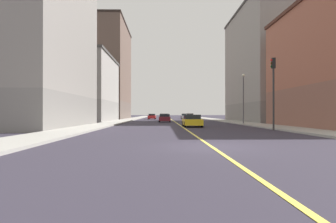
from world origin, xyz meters
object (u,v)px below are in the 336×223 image
object	(u,v)px
car_yellow	(192,121)
car_silver	(185,116)
building_right_corner	(36,37)
building_right_distant	(109,72)
building_right_midblock	(87,89)
car_green	(164,117)
street_lamp_left_near	(243,93)
car_maroon	(165,118)
car_orange	(190,116)
building_left_mid	(264,65)
car_red	(152,117)
traffic_light_left_near	(273,84)

from	to	relation	value
car_yellow	car_silver	distance (m)	48.55
building_right_corner	building_right_distant	distance (m)	43.26
building_right_midblock	building_right_distant	bearing A→B (deg)	90.00
building_right_corner	car_silver	distance (m)	53.40
car_green	car_yellow	bearing A→B (deg)	-83.99
street_lamp_left_near	car_maroon	xyz separation A→B (m)	(-10.11, 10.77, -3.43)
building_right_midblock	street_lamp_left_near	size ratio (longest dim) A/B	2.79
street_lamp_left_near	car_orange	world-z (taller)	street_lamp_left_near
street_lamp_left_near	car_orange	bearing A→B (deg)	96.80
building_left_mid	car_yellow	size ratio (longest dim) A/B	5.67
car_maroon	car_yellow	bearing A→B (deg)	-80.80
building_left_mid	car_red	bearing A→B (deg)	133.97
car_yellow	car_orange	world-z (taller)	car_orange
car_maroon	car_red	xyz separation A→B (m)	(-2.84, 22.57, -0.02)
car_yellow	car_silver	xyz separation A→B (m)	(2.90, 48.46, 0.00)
building_right_midblock	car_maroon	world-z (taller)	building_right_midblock
car_orange	car_yellow	bearing A→B (deg)	-94.88
car_yellow	car_green	distance (m)	26.82
traffic_light_left_near	street_lamp_left_near	distance (m)	13.23
building_right_corner	car_green	world-z (taller)	building_right_corner
building_left_mid	street_lamp_left_near	distance (m)	15.52
building_right_distant	car_green	bearing A→B (deg)	-49.56
traffic_light_left_near	car_green	distance (m)	34.77
building_right_distant	car_orange	bearing A→B (deg)	-8.99
car_green	car_maroon	size ratio (longest dim) A/B	0.98
building_left_mid	car_orange	world-z (taller)	building_left_mid
street_lamp_left_near	building_right_corner	bearing A→B (deg)	-163.60
car_orange	car_silver	bearing A→B (deg)	93.05
building_right_distant	car_green	world-z (taller)	building_right_distant
building_left_mid	street_lamp_left_near	bearing A→B (deg)	-118.99
car_yellow	car_silver	world-z (taller)	car_silver
car_maroon	building_right_midblock	bearing A→B (deg)	166.51
car_yellow	car_green	bearing A→B (deg)	96.01
car_red	car_maroon	bearing A→B (deg)	-82.83
building_left_mid	car_silver	size ratio (longest dim) A/B	5.76
traffic_light_left_near	car_maroon	world-z (taller)	traffic_light_left_near
building_right_corner	car_yellow	bearing A→B (deg)	1.81
building_right_corner	car_maroon	size ratio (longest dim) A/B	4.57
building_right_midblock	traffic_light_left_near	distance (m)	35.53
car_maroon	traffic_light_left_near	bearing A→B (deg)	-69.21
building_right_corner	car_red	distance (m)	42.68
street_lamp_left_near	car_orange	distance (m)	33.48
building_right_distant	traffic_light_left_near	size ratio (longest dim) A/B	3.76
building_right_distant	car_red	xyz separation A→B (m)	(10.82, -2.86, -11.07)
building_right_corner	car_green	bearing A→B (deg)	63.36
street_lamp_left_near	car_maroon	bearing A→B (deg)	133.20
building_right_corner	building_right_midblock	size ratio (longest dim) A/B	1.05
car_green	car_silver	xyz separation A→B (m)	(5.71, 21.79, -0.03)
building_right_corner	traffic_light_left_near	world-z (taller)	building_right_corner
building_left_mid	car_green	size ratio (longest dim) A/B	5.65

